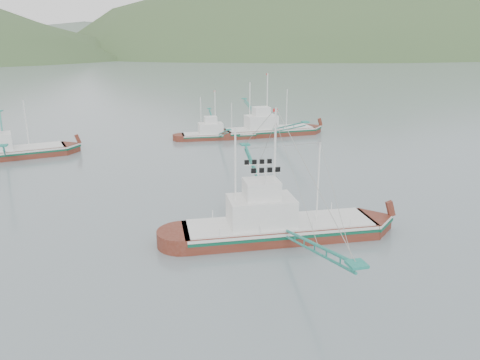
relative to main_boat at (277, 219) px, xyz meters
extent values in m
plane|color=slate|center=(-1.42, 0.43, -1.66)|extent=(1200.00, 1200.00, 0.00)
cube|color=#581F12|center=(0.26, -0.02, -1.45)|extent=(16.03, 5.21, 2.11)
cube|color=silver|center=(0.26, -0.02, -0.55)|extent=(15.72, 5.28, 0.23)
cube|color=#0B4D34|center=(0.26, -0.02, -0.82)|extent=(15.72, 5.30, 0.23)
cube|color=silver|center=(0.26, -0.02, -0.34)|extent=(15.23, 4.95, 0.13)
cube|color=silver|center=(-1.31, 0.08, 0.76)|extent=(5.47, 3.70, 2.32)
cube|color=silver|center=(-1.31, 0.08, 2.66)|extent=(2.88, 2.49, 1.47)
cylinder|color=white|center=(-0.26, 0.02, 4.34)|extent=(0.17, 0.17, 9.48)
cylinder|color=white|center=(-3.41, 0.22, 3.63)|extent=(0.15, 0.15, 8.05)
cylinder|color=white|center=(3.42, -0.22, 2.92)|extent=(0.13, 0.13, 6.63)
cube|color=#581F12|center=(-27.28, 34.49, -1.45)|extent=(16.09, 7.37, 2.07)
cube|color=silver|center=(-27.28, 34.49, -0.57)|extent=(15.80, 7.38, 0.23)
cube|color=#0B4D34|center=(-27.28, 34.49, -0.83)|extent=(15.80, 7.40, 0.23)
cube|color=silver|center=(-27.28, 34.49, -0.36)|extent=(15.28, 7.00, 0.12)
cylinder|color=white|center=(-24.24, 35.16, 2.85)|extent=(0.12, 0.12, 6.54)
cube|color=#581F12|center=(3.58, 40.00, -1.50)|extent=(11.75, 3.80, 1.54)
cube|color=silver|center=(3.58, 40.00, -0.85)|extent=(11.52, 3.85, 0.17)
cube|color=#0B4D34|center=(3.58, 40.00, -1.04)|extent=(11.52, 3.87, 0.17)
cube|color=silver|center=(3.58, 40.00, -0.69)|extent=(11.16, 3.61, 0.09)
cube|color=silver|center=(2.43, 40.08, 0.12)|extent=(4.01, 2.71, 1.70)
cube|color=silver|center=(2.43, 40.08, 1.51)|extent=(2.11, 1.82, 1.08)
cylinder|color=white|center=(3.20, 40.03, 2.74)|extent=(0.12, 0.12, 6.95)
cylinder|color=white|center=(0.89, 40.17, 2.22)|extent=(0.11, 0.11, 5.90)
cylinder|color=white|center=(5.89, 39.86, 1.70)|extent=(0.09, 0.09, 4.86)
cube|color=#581F12|center=(12.65, 40.60, -1.46)|extent=(15.40, 4.85, 2.03)
cube|color=silver|center=(12.65, 40.60, -0.59)|extent=(15.10, 4.91, 0.22)
cube|color=#0B4D34|center=(12.65, 40.60, -0.85)|extent=(15.10, 4.93, 0.22)
cube|color=silver|center=(12.65, 40.60, -0.39)|extent=(14.63, 4.60, 0.12)
cube|color=silver|center=(11.13, 40.52, 0.67)|extent=(5.23, 3.51, 2.23)
cube|color=silver|center=(11.13, 40.52, 2.50)|extent=(2.75, 2.37, 1.42)
cylinder|color=white|center=(12.15, 40.58, 4.12)|extent=(0.16, 0.16, 9.13)
cylinder|color=white|center=(9.11, 40.42, 3.44)|extent=(0.14, 0.14, 7.76)
cylinder|color=white|center=(15.69, 40.76, 2.75)|extent=(0.12, 0.12, 6.39)
ellipsoid|color=#37512A|center=(238.58, 430.43, -1.66)|extent=(684.00, 432.00, 306.00)
ellipsoid|color=slate|center=(28.58, 560.43, -1.66)|extent=(960.00, 400.00, 240.00)
camera|label=1|loc=(-11.89, -33.68, 14.17)|focal=35.00mm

